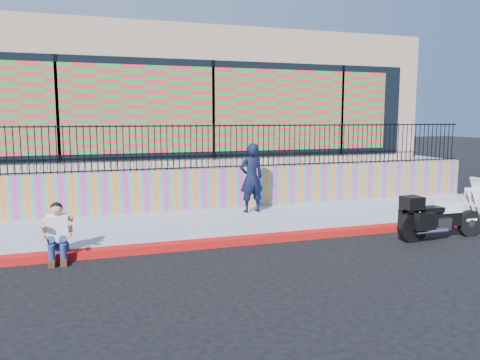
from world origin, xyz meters
name	(u,v)px	position (x,y,z in m)	size (l,w,h in m)	color
ground	(264,242)	(0.00, 0.00, 0.00)	(90.00, 90.00, 0.00)	black
red_curb	(264,239)	(0.00, 0.00, 0.07)	(16.00, 0.30, 0.15)	#B1130C
sidewalk	(240,222)	(0.00, 1.65, 0.07)	(16.00, 3.00, 0.15)	#969EB5
mural_wall	(222,188)	(0.00, 3.25, 0.70)	(16.00, 0.20, 1.10)	#D93990
metal_fence	(222,146)	(0.00, 3.25, 1.85)	(15.80, 0.04, 1.20)	black
elevated_platform	(185,171)	(0.00, 8.35, 0.62)	(16.00, 10.00, 1.25)	#969EB5
storefront_building	(185,101)	(0.00, 8.13, 3.25)	(14.00, 8.06, 4.00)	tan
police_motorcycle	(441,214)	(3.74, -0.95, 0.55)	(2.11, 0.70, 1.31)	black
police_officer	(251,178)	(0.57, 2.41, 1.06)	(0.66, 0.44, 1.82)	black
seated_man	(58,238)	(-4.08, -0.10, 0.45)	(0.54, 0.71, 1.06)	navy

